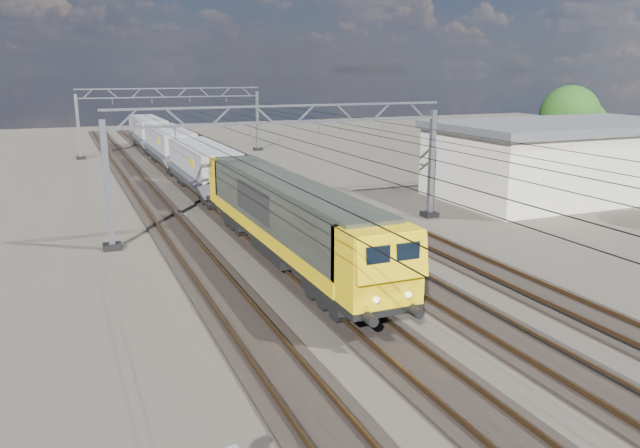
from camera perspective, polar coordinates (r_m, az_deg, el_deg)
name	(u,v)px	position (r m, az deg, el deg)	size (l,w,h in m)	color
ground	(313,249)	(31.97, -0.61, -2.34)	(160.00, 160.00, 0.00)	#2B2520
track_outer_west	(197,262)	(30.29, -11.19, -3.39)	(2.60, 140.00, 0.30)	black
track_loco	(276,252)	(31.28, -4.00, -2.60)	(2.60, 140.00, 0.30)	black
track_inner_east	(349,244)	(32.73, 2.64, -1.83)	(2.60, 140.00, 0.30)	black
track_outer_east	(415,236)	(34.58, 8.64, -1.12)	(2.60, 140.00, 0.30)	black
catenary_gantry_mid	(286,163)	(34.79, -3.13, 5.56)	(19.90, 0.90, 7.11)	gray
catenary_gantry_far	(172,118)	(69.57, -13.36, 9.38)	(19.90, 0.90, 7.11)	gray
overhead_wires	(263,124)	(38.35, -5.22, 9.07)	(12.03, 140.00, 0.53)	black
locomotive	(286,215)	(29.32, -3.12, 0.84)	(2.76, 21.10, 3.62)	black
hopper_wagon_lead	(203,165)	(46.11, -10.62, 5.30)	(3.38, 13.00, 3.25)	black
hopper_wagon_mid	(170,144)	(59.95, -13.58, 7.09)	(3.38, 13.00, 3.25)	black
hopper_wagon_third	(148,131)	(73.93, -15.44, 8.20)	(3.38, 13.00, 3.25)	black
industrial_shed	(564,159)	(48.50, 21.40, 5.59)	(18.60, 10.60, 5.40)	silver
tree_far	(574,118)	(59.62, 22.20, 9.00)	(5.59, 5.19, 7.68)	#332017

